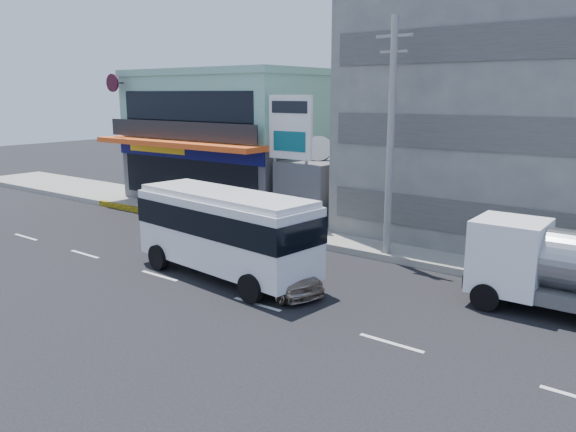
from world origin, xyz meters
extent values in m
plane|color=black|center=(0.00, 0.00, 0.00)|extent=(120.00, 120.00, 0.00)
cube|color=gray|center=(5.00, 9.50, 0.15)|extent=(70.00, 5.00, 0.30)
cube|color=#414246|center=(-8.00, 14.00, 2.00)|extent=(12.00, 10.00, 4.00)
cube|color=#8AC4AA|center=(-8.00, 14.00, 6.00)|extent=(12.00, 10.00, 4.00)
cube|color=#EE551C|center=(-8.00, 8.20, 4.15)|extent=(12.40, 1.80, 0.30)
cube|color=#0B0D50|center=(-8.00, 8.95, 3.60)|extent=(12.00, 0.12, 0.80)
cube|color=black|center=(-8.00, 8.98, 2.10)|extent=(11.00, 0.06, 2.60)
cube|color=gray|center=(10.00, 15.00, 7.00)|extent=(16.00, 12.00, 14.00)
cube|color=#414246|center=(0.00, 12.00, 1.75)|extent=(3.00, 6.00, 3.50)
cylinder|color=slate|center=(0.00, 11.00, 3.58)|extent=(1.50, 1.50, 0.15)
cylinder|color=gray|center=(-1.50, 9.20, 3.25)|extent=(0.16, 0.16, 6.50)
cylinder|color=gray|center=(0.50, 9.20, 3.25)|extent=(0.16, 0.16, 6.50)
cube|color=white|center=(-0.50, 9.20, 5.30)|extent=(2.60, 0.18, 3.20)
cylinder|color=#999993|center=(6.00, 7.40, 5.00)|extent=(0.30, 0.30, 10.00)
cube|color=#999993|center=(6.00, 7.40, 9.20)|extent=(1.60, 0.12, 0.12)
cube|color=#999993|center=(6.00, 7.40, 8.60)|extent=(1.20, 0.10, 0.10)
cube|color=white|center=(2.15, 1.51, 1.81)|extent=(8.14, 3.31, 2.60)
cube|color=black|center=(2.15, 1.51, 2.32)|extent=(8.20, 3.37, 0.96)
cube|color=white|center=(2.15, 1.51, 3.23)|extent=(7.89, 3.06, 0.23)
cylinder|color=black|center=(-0.68, 0.56, 0.51)|extent=(1.05, 0.42, 1.02)
cylinder|color=black|center=(-0.42, 3.04, 0.51)|extent=(1.05, 0.42, 1.02)
cylinder|color=black|center=(4.72, -0.01, 0.51)|extent=(1.05, 0.42, 1.02)
cylinder|color=black|center=(4.99, 2.46, 0.51)|extent=(1.05, 0.42, 1.02)
imported|color=tan|center=(4.62, 1.50, 0.70)|extent=(4.43, 2.81, 1.40)
cube|color=white|center=(11.65, 5.14, 1.71)|extent=(2.25, 2.25, 2.40)
cylinder|color=black|center=(11.30, 4.07, 0.46)|extent=(0.93, 0.29, 0.92)
cylinder|color=black|center=(11.27, 6.20, 0.46)|extent=(0.93, 0.29, 0.92)
imported|color=#5E0D1A|center=(-4.94, 4.39, 0.42)|extent=(1.69, 0.82, 0.85)
imported|color=#66594C|center=(-4.94, 4.39, 1.30)|extent=(0.46, 0.62, 1.55)
camera|label=1|loc=(16.60, -13.63, 6.98)|focal=35.00mm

